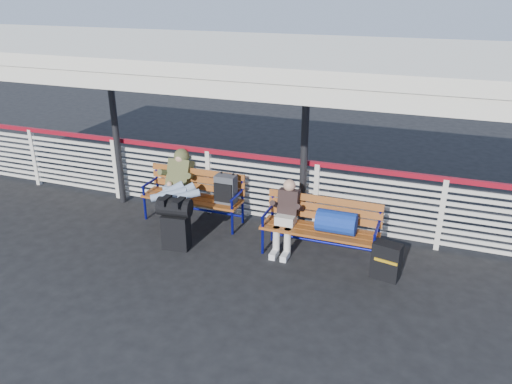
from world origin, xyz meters
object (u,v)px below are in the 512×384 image
at_px(bench_left, 205,190).
at_px(suitcase_side, 386,261).
at_px(traveler_man, 176,188).
at_px(companion_person, 286,216).
at_px(luggage_stack, 175,221).
at_px(bench_right, 329,222).

height_order(bench_left, suitcase_side, bench_left).
height_order(traveler_man, companion_person, traveler_man).
bearing_deg(luggage_stack, suitcase_side, -2.74).
relative_size(luggage_stack, traveler_man, 0.53).
xyz_separation_m(luggage_stack, companion_person, (1.65, 0.56, 0.12)).
bearing_deg(companion_person, traveler_man, 176.46).
bearing_deg(suitcase_side, bench_left, 178.42).
bearing_deg(traveler_man, bench_left, 42.04).
bearing_deg(companion_person, luggage_stack, -161.17).
relative_size(luggage_stack, suitcase_side, 1.57).
bearing_deg(bench_right, luggage_stack, -166.28).
xyz_separation_m(companion_person, suitcase_side, (1.60, -0.30, -0.32)).
relative_size(companion_person, suitcase_side, 2.06).
bearing_deg(suitcase_side, bench_right, 173.50).
relative_size(luggage_stack, companion_person, 0.76).
xyz_separation_m(bench_right, suitcase_side, (0.92, -0.30, -0.32)).
distance_m(luggage_stack, traveler_man, 0.81).
bearing_deg(bench_right, traveler_man, 177.48).
xyz_separation_m(bench_left, bench_right, (2.30, -0.46, -0.01)).
bearing_deg(suitcase_side, luggage_stack, -163.59).
relative_size(bench_right, companion_person, 1.57).
distance_m(luggage_stack, companion_person, 1.75).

